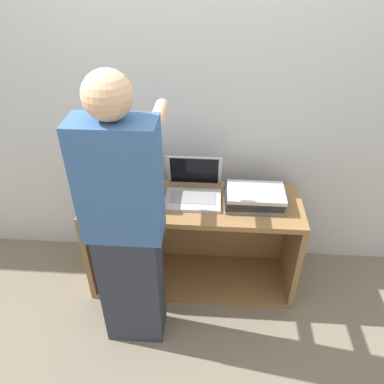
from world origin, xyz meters
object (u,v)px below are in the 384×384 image
at_px(laptop_open, 193,190).
at_px(person, 125,228).
at_px(laptop_stack_left, 132,188).
at_px(laptop_stack_right, 254,198).

xyz_separation_m(laptop_open, person, (-0.32, -0.49, 0.08)).
relative_size(laptop_stack_left, person, 0.22).
height_order(laptop_stack_right, person, person).
bearing_deg(person, laptop_stack_left, 97.59).
distance_m(laptop_open, laptop_stack_right, 0.38).
height_order(laptop_open, laptop_stack_right, laptop_open).
distance_m(laptop_stack_right, person, 0.83).
xyz_separation_m(laptop_stack_left, person, (0.06, -0.44, 0.05)).
bearing_deg(laptop_open, laptop_stack_right, -7.64).
height_order(laptop_open, person, person).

